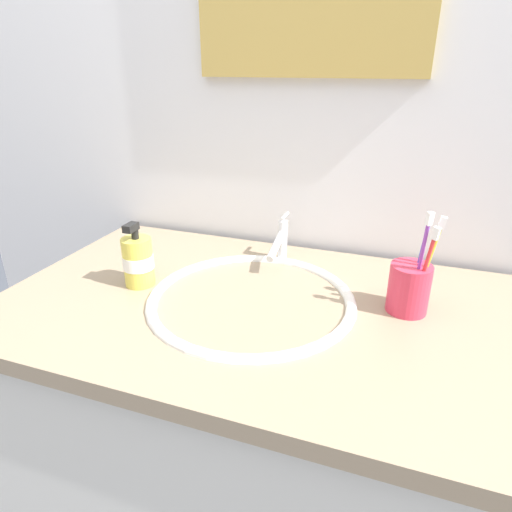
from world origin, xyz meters
The scene contains 10 objects.
tiled_wall_back centered at (0.00, 0.37, 1.20)m, with size 2.31×0.04×2.40m, color silver.
vanity_counter centered at (0.00, 0.00, 0.46)m, with size 1.11×0.66×0.92m.
sink_basin centered at (-0.02, 0.01, 0.88)m, with size 0.44×0.44×0.10m.
faucet centered at (-0.02, 0.22, 0.97)m, with size 0.02×0.15×0.11m.
toothbrush_cup centered at (0.29, 0.07, 0.97)m, with size 0.08×0.08×0.10m, color #D8334C.
toothbrush_purple centered at (0.30, 0.06, 1.04)m, with size 0.02×0.03×0.21m.
toothbrush_yellow centered at (0.32, 0.08, 1.04)m, with size 0.04×0.01×0.20m.
toothbrush_blue centered at (0.30, 0.09, 1.03)m, with size 0.03×0.03×0.20m.
toothbrush_red centered at (0.31, 0.05, 1.03)m, with size 0.03×0.02×0.19m.
soap_dispenser centered at (-0.29, -0.01, 0.98)m, with size 0.07×0.07×0.15m.
Camera 1 is at (0.26, -0.77, 1.38)m, focal length 31.20 mm.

